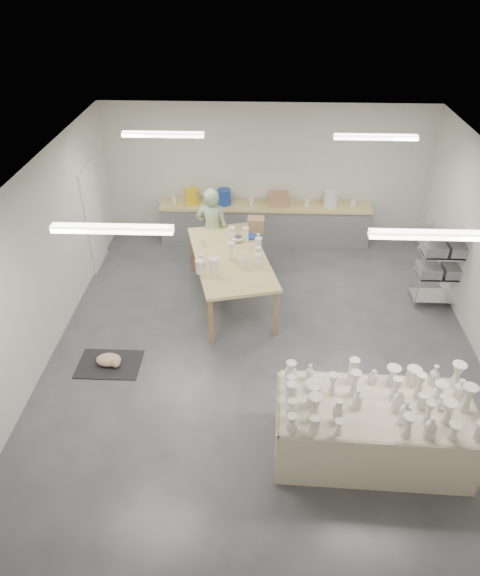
{
  "coord_description": "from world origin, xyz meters",
  "views": [
    {
      "loc": [
        -0.14,
        -6.65,
        5.62
      ],
      "look_at": [
        -0.41,
        0.17,
        1.05
      ],
      "focal_mm": 32.0,
      "sensor_mm": 36.0,
      "label": 1
    }
  ],
  "objects_px": {
    "potter": "(212,230)",
    "red_stool": "(214,248)",
    "drying_table": "(373,428)",
    "work_table": "(233,255)"
  },
  "relations": [
    {
      "from": "potter",
      "to": "red_stool",
      "type": "relative_size",
      "value": 3.75
    },
    {
      "from": "red_stool",
      "to": "potter",
      "type": "bearing_deg",
      "value": -90.0
    },
    {
      "from": "work_table",
      "to": "potter",
      "type": "distance_m",
      "value": 1.14
    },
    {
      "from": "potter",
      "to": "red_stool",
      "type": "distance_m",
      "value": 0.63
    },
    {
      "from": "work_table",
      "to": "red_stool",
      "type": "relative_size",
      "value": 5.78
    },
    {
      "from": "work_table",
      "to": "red_stool",
      "type": "height_order",
      "value": "work_table"
    },
    {
      "from": "potter",
      "to": "red_stool",
      "type": "height_order",
      "value": "potter"
    },
    {
      "from": "potter",
      "to": "drying_table",
      "type": "bearing_deg",
      "value": 122.97
    },
    {
      "from": "drying_table",
      "to": "work_table",
      "type": "xyz_separation_m",
      "value": [
        -1.97,
        3.56,
        0.46
      ]
    },
    {
      "from": "drying_table",
      "to": "work_table",
      "type": "distance_m",
      "value": 4.09
    }
  ]
}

